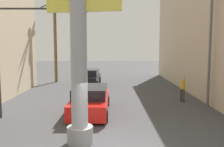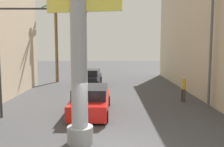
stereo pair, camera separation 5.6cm
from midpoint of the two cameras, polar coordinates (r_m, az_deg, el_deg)
The scene contains 8 objects.
ground_plane at distance 19.13m, azimuth 0.06°, elevation -5.46°, with size 89.99×89.99×0.00m, color #424244.
neon_sign_pole at distance 9.90m, azimuth -7.61°, elevation 14.76°, with size 3.29×1.05×10.84m.
street_lamp at distance 16.54m, azimuth 20.53°, elevation 7.08°, with size 2.38×0.28×7.02m.
traffic_light_mast at distance 14.06m, azimuth -18.84°, elevation 7.14°, with size 5.13×0.32×5.95m.
car_lead at distance 14.72m, azimuth -4.86°, elevation -6.15°, with size 2.22×5.15×1.56m.
car_far at distance 25.17m, azimuth -4.90°, elevation -0.92°, with size 2.08×4.54×1.56m.
palm_tree_far_left at distance 27.50m, azimuth -12.76°, elevation 9.83°, with size 3.36×3.36×8.57m.
pedestrian_mid_right at distance 18.19m, azimuth 16.00°, elevation -3.03°, with size 0.48×0.48×1.76m.
Camera 2 is at (-0.02, -8.72, 3.94)m, focal length 40.00 mm.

